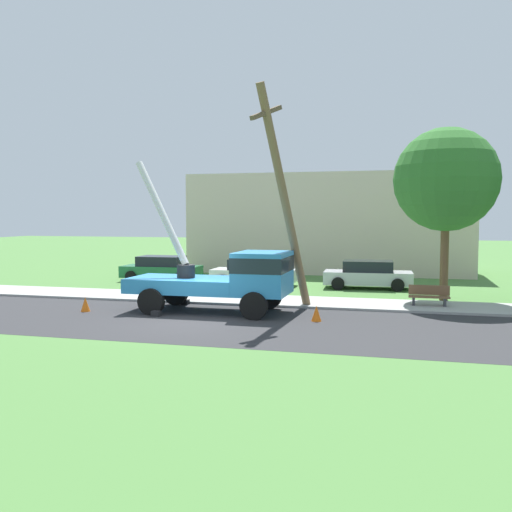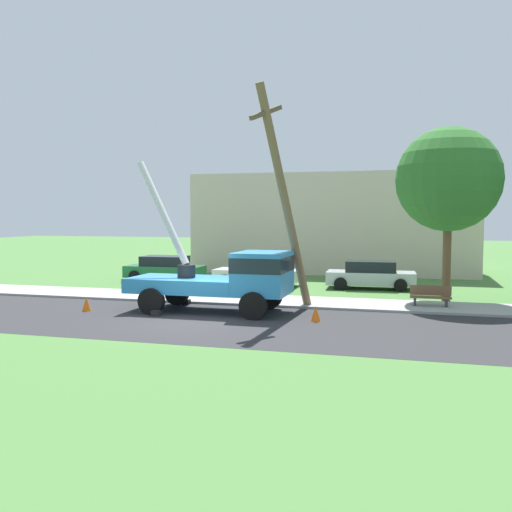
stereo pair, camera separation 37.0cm
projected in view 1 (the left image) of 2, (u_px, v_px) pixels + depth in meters
The scene contains 13 objects.
ground_plane at pixel (269, 282), 31.49m from camera, with size 120.00×120.00×0.00m, color #477538.
road_asphalt at pixel (191, 321), 19.90m from camera, with size 80.00×7.19×0.01m, color #2B2B2D.
sidewalk_strip at pixel (233, 299), 24.76m from camera, with size 80.00×2.89×0.10m, color #9E9E99.
utility_truck at pixel (230, 276), 21.54m from camera, with size 6.77×3.20×5.98m.
leaning_utility_pole at pixel (284, 198), 21.50m from camera, with size 1.76×3.54×8.55m.
traffic_cone_ahead at pixel (316, 313), 19.81m from camera, with size 0.36×0.36×0.56m, color orange.
traffic_cone_behind at pixel (85, 304), 21.85m from camera, with size 0.36×0.36×0.56m, color orange.
parked_sedan_green at pixel (161, 269), 32.00m from camera, with size 4.45×2.11×1.42m.
parked_sedan_white at pixel (254, 272), 29.86m from camera, with size 4.40×2.02×1.42m.
parked_sedan_silver at pixel (368, 275), 28.74m from camera, with size 4.48×2.15×1.42m.
park_bench at pixel (429, 296), 22.73m from camera, with size 1.60×0.45×0.90m.
roadside_tree_far at pixel (446, 180), 24.43m from camera, with size 4.49×4.49×7.51m.
lowrise_building_backdrop at pixel (329, 223), 37.60m from camera, with size 18.00×6.00×6.40m, color beige.
Camera 1 is at (7.16, -18.48, 3.70)m, focal length 39.66 mm.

